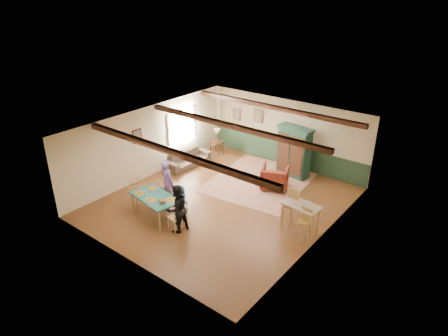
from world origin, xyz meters
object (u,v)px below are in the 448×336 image
Objects in this scene: dining_chair_end_right at (176,217)px; sofa at (188,159)px; dining_chair_far_left at (166,193)px; person_man at (167,182)px; dining_chair_end_left at (138,192)px; bar_stool_right at (303,225)px; dining_table at (156,206)px; bar_stool_left at (289,208)px; end_table at (217,148)px; person_child at (181,199)px; person_woman at (177,208)px; armchair at (275,177)px; counter_table at (301,218)px; dining_chair_far_right at (179,201)px; table_lamp at (217,135)px; armoire at (294,152)px; cat at (162,201)px.

dining_chair_end_right is 0.44× the size of sofa.
person_man is at bearing -90.00° from dining_chair_far_left.
dining_chair_end_left and dining_chair_end_right have the same top height.
bar_stool_right is at bearing -159.68° from person_man.
dining_table is 1.66× the size of bar_stool_right.
dining_table is 1.04× the size of person_man.
bar_stool_left is (3.85, 1.39, 0.15)m from dining_chair_far_left.
end_table is at bearing -143.87° from dining_chair_end_right.
dining_chair_far_left is 0.95× the size of person_child.
person_man is 1.05× the size of person_woman.
bar_stool_left reaches higher than armchair.
bar_stool_left reaches higher than counter_table.
counter_table is (3.54, 1.38, -0.01)m from person_child.
dining_chair_far_right is at bearing 51.73° from dining_table.
armoire is at bearing 3.42° from table_lamp.
table_lamp is at bearing -168.61° from armoire.
dining_chair_end_right is 0.88× the size of bar_stool_right.
person_woman is 5.53m from armoire.
armoire is 3.64m from end_table.
bar_stool_right is (3.16, 1.86, -0.26)m from person_woman.
dining_chair_far_right is (0.73, -0.12, 0.00)m from dining_chair_far_left.
end_table is 1.09× the size of table_lamp.
dining_chair_far_left is at bearing -113.57° from person_woman.
dining_chair_end_left is at bearing -159.45° from bar_stool_right.
person_woman is 1.62× the size of armchair.
sofa is at bearing 131.66° from cat.
sofa is 2.01× the size of bar_stool_right.
dining_chair_far_right is 0.08m from person_child.
armoire is at bearing -106.64° from dining_chair_far_left.
dining_table reaches higher than end_table.
dining_chair_far_left is 0.74× the size of bar_stool_left.
person_woman is at bearing 8.13° from cat.
dining_chair_far_right reaches higher than armchair.
dining_chair_far_right is 1.59× the size of table_lamp.
table_lamp is at bearing 15.89° from dining_chair_end_left.
person_child is at bearing -64.53° from table_lamp.
person_child is at bearing -160.39° from bar_stool_right.
bar_stool_left is (2.46, 2.28, -0.17)m from person_woman.
person_woman is 2.53× the size of end_table.
dining_chair_end_right is at bearing 155.08° from dining_chair_far_left.
dining_table is 4.52m from counter_table.
person_woman is 1.41× the size of counter_table.
dining_chair_end_right is (1.30, -0.88, 0.00)m from dining_chair_far_left.
dining_table is at bearing -90.00° from dining_chair_end_right.
dining_table is at bearing 119.05° from dining_chair_far_left.
dining_chair_end_right is at bearing -133.76° from bar_stool_left.
person_woman is 0.76× the size of sofa.
armchair is (3.02, 3.76, -0.01)m from dining_chair_end_left.
armchair is at bearing 140.60° from bar_stool_right.
dining_chair_far_right reaches higher than cat.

